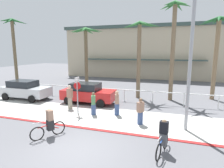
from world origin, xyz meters
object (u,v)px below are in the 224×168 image
object	(u,v)px
palm_tree_1	(86,42)
palm_tree_2	(139,40)
car_silver_0	(25,90)
pedestrian_3	(93,105)
pedestrian_0	(70,98)
cyclist_blue_1	(163,137)
pedestrian_1	(140,112)
palm_tree_3	(174,31)
palm_tree_4	(218,38)
stop_sign_bike_lane	(77,90)
pedestrian_2	(117,104)
car_red_1	(88,93)
palm_tree_0	(14,38)
cyclist_red_0	(49,124)
streetlight_curb	(191,51)

from	to	relation	value
palm_tree_1	palm_tree_2	distance (m)	5.54
car_silver_0	pedestrian_3	distance (m)	7.82
pedestrian_0	pedestrian_3	xyz separation A→B (m)	(2.19, -0.70, -0.13)
cyclist_blue_1	pedestrian_1	world-z (taller)	pedestrian_1
palm_tree_3	palm_tree_4	xyz separation A→B (m)	(3.62, 1.34, -0.53)
palm_tree_3	palm_tree_4	world-z (taller)	palm_tree_3
car_silver_0	pedestrian_1	distance (m)	11.17
palm_tree_2	palm_tree_4	bearing A→B (deg)	11.55
stop_sign_bike_lane	cyclist_blue_1	size ratio (longest dim) A/B	1.43
pedestrian_1	palm_tree_2	bearing A→B (deg)	100.78
palm_tree_4	pedestrian_2	size ratio (longest dim) A/B	4.24
car_red_1	pedestrian_3	bearing A→B (deg)	-58.15
palm_tree_3	pedestrian_2	distance (m)	8.10
stop_sign_bike_lane	palm_tree_3	distance (m)	9.39
palm_tree_0	palm_tree_1	distance (m)	9.59
palm_tree_2	palm_tree_3	distance (m)	2.94
palm_tree_1	palm_tree_2	bearing A→B (deg)	-6.67
palm_tree_3	pedestrian_0	bearing A→B (deg)	-144.88
stop_sign_bike_lane	palm_tree_3	size ratio (longest dim) A/B	0.31
cyclist_blue_1	palm_tree_1	bearing A→B (deg)	129.42
palm_tree_1	car_silver_0	distance (m)	7.33
pedestrian_1	palm_tree_4	bearing A→B (deg)	55.87
cyclist_red_0	car_silver_0	bearing A→B (deg)	139.27
palm_tree_1	palm_tree_3	distance (m)	8.41
palm_tree_4	palm_tree_3	bearing A→B (deg)	-159.63
pedestrian_2	car_silver_0	bearing A→B (deg)	169.61
pedestrian_3	palm_tree_1	bearing A→B (deg)	118.44
palm_tree_1	cyclist_red_0	world-z (taller)	palm_tree_1
palm_tree_4	pedestrian_1	size ratio (longest dim) A/B	4.49
palm_tree_3	pedestrian_0	world-z (taller)	palm_tree_3
streetlight_curb	pedestrian_0	bearing A→B (deg)	168.02
palm_tree_1	pedestrian_3	size ratio (longest dim) A/B	4.22
palm_tree_4	pedestrian_1	distance (m)	10.45
cyclist_red_0	pedestrian_1	size ratio (longest dim) A/B	0.99
palm_tree_2	car_silver_0	bearing A→B (deg)	-159.32
palm_tree_1	pedestrian_1	bearing A→B (deg)	-46.43
palm_tree_0	cyclist_red_0	world-z (taller)	palm_tree_0
palm_tree_4	car_red_1	xyz separation A→B (m)	(-10.12, -4.47, -4.52)
palm_tree_3	streetlight_curb	bearing A→B (deg)	-82.52
stop_sign_bike_lane	cyclist_red_0	size ratio (longest dim) A/B	1.63
palm_tree_1	pedestrian_3	distance (m)	8.50
pedestrian_3	cyclist_blue_1	bearing A→B (deg)	-37.04
streetlight_curb	palm_tree_3	xyz separation A→B (m)	(-0.88, 6.68, 1.65)
streetlight_curb	car_red_1	world-z (taller)	streetlight_curb
pedestrian_0	pedestrian_3	size ratio (longest dim) A/B	1.15
car_red_1	streetlight_curb	bearing A→B (deg)	-25.73
pedestrian_0	pedestrian_1	bearing A→B (deg)	-14.43
palm_tree_4	pedestrian_2	distance (m)	10.67
cyclist_red_0	pedestrian_1	xyz separation A→B (m)	(4.11, 2.98, 0.04)
cyclist_red_0	pedestrian_2	bearing A→B (deg)	60.25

